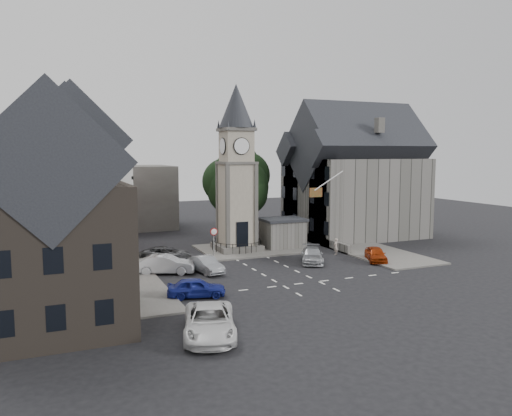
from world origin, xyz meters
name	(u,v)px	position (x,y,z in m)	size (l,w,h in m)	color
ground	(270,268)	(0.00, 0.00, 0.00)	(120.00, 120.00, 0.00)	black
pavement_west	(109,265)	(-12.50, 6.00, 0.07)	(6.00, 30.00, 0.14)	#595651
pavement_east	(340,242)	(12.00, 8.00, 0.07)	(6.00, 26.00, 0.14)	#595651
central_island	(251,249)	(1.50, 8.00, 0.08)	(10.00, 8.00, 0.16)	#595651
road_markings	(301,284)	(0.00, -5.50, 0.01)	(20.00, 8.00, 0.01)	silver
clock_tower	(236,169)	(0.00, 7.99, 8.12)	(4.86, 4.86, 16.25)	#4C4944
stone_shelter	(283,233)	(4.80, 7.50, 1.55)	(4.30, 3.30, 3.08)	#595852
town_tree	(237,178)	(2.00, 13.00, 6.97)	(7.20, 7.20, 10.80)	black
warning_sign_post	(214,237)	(-3.20, 5.43, 2.03)	(0.70, 0.19, 2.85)	black
terrace_pink	(64,184)	(-15.50, 16.00, 6.58)	(8.10, 7.60, 12.80)	#CF8E98
terrace_cream	(67,189)	(-15.50, 8.00, 6.58)	(8.10, 7.60, 12.80)	beige
terrace_tudor	(72,202)	(-15.50, 0.00, 6.19)	(8.10, 7.60, 12.00)	silver
building_sw_stone	(52,234)	(-17.00, -9.00, 5.35)	(8.60, 7.60, 10.40)	#433A32
backdrop_west	(91,198)	(-12.00, 28.00, 4.00)	(20.00, 10.00, 8.00)	#4C4944
east_building	(354,182)	(15.59, 11.00, 6.26)	(14.40, 11.40, 12.60)	#595852
east_boundary_wall	(309,237)	(9.20, 10.00, 0.45)	(0.40, 16.00, 0.90)	#595852
flagpole	(329,181)	(8.00, 4.00, 7.00)	(3.68, 0.10, 2.74)	white
car_west_blue	(196,288)	(-8.15, -5.87, 0.67)	(1.57, 3.90, 1.33)	navy
car_west_silver	(166,264)	(-8.59, 1.43, 0.77)	(1.63, 4.68, 1.54)	#A7AAAF
car_west_grey	(166,254)	(-7.50, 6.18, 0.64)	(2.12, 4.60, 1.28)	#323235
car_island_silver	(206,265)	(-5.50, 0.50, 0.66)	(1.40, 4.01, 1.32)	gray
car_island_east	(312,255)	(4.30, 0.50, 0.66)	(1.85, 4.56, 1.32)	#A5A8AD
car_east_red	(376,254)	(9.77, -1.32, 0.65)	(1.54, 3.82, 1.30)	#9F2E08
van_sw_white	(210,322)	(-9.50, -13.07, 0.80)	(2.64, 5.73, 1.59)	silver
pedestrian	(336,247)	(8.00, 2.53, 0.79)	(0.58, 0.38, 1.59)	#B2A293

